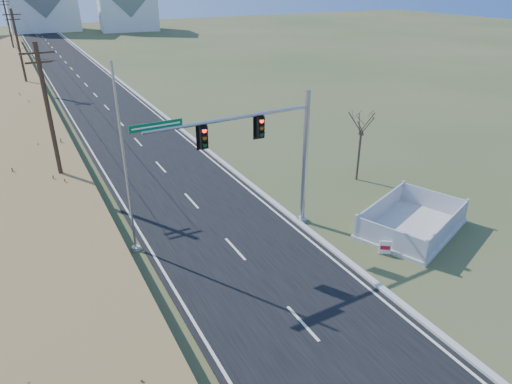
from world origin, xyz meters
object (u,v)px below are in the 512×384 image
object	(u,v)px
fence_enclosure	(411,226)
flagpole	(127,183)
traffic_signal_mast	(274,151)
bare_tree	(362,122)
open_sign	(385,247)

from	to	relation	value
fence_enclosure	flagpole	size ratio (longest dim) A/B	0.74
traffic_signal_mast	bare_tree	size ratio (longest dim) A/B	1.86
open_sign	bare_tree	xyz separation A→B (m)	(4.59, 7.68, 3.57)
traffic_signal_mast	fence_enclosure	size ratio (longest dim) A/B	1.35
fence_enclosure	open_sign	world-z (taller)	fence_enclosure
traffic_signal_mast	open_sign	distance (m)	7.10
fence_enclosure	open_sign	distance (m)	3.03
bare_tree	flagpole	bearing A→B (deg)	-173.90
fence_enclosure	open_sign	bearing A→B (deg)	179.84
open_sign	flagpole	world-z (taller)	flagpole
traffic_signal_mast	fence_enclosure	bearing A→B (deg)	-30.44
fence_enclosure	flagpole	distance (m)	14.63
traffic_signal_mast	open_sign	xyz separation A→B (m)	(3.59, -4.58, -4.07)
flagpole	bare_tree	world-z (taller)	flagpole
flagpole	bare_tree	distance (m)	15.19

